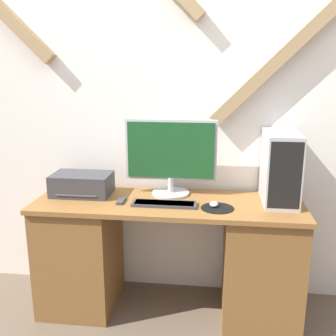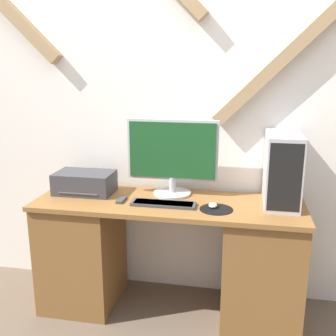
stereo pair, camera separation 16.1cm
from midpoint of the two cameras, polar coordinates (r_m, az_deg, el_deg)
The scene contains 10 objects.
ground_plane at distance 2.64m, azimuth -2.69°, elevation -23.06°, with size 12.00×12.00×0.00m, color brown.
wall_back at distance 2.70m, azimuth -0.70°, elevation 9.29°, with size 6.40×0.13×2.70m.
desk at distance 2.66m, azimuth -1.77°, elevation -12.53°, with size 1.71×0.55×0.78m.
monitor at distance 2.57m, azimuth -1.39°, elevation 1.95°, with size 0.60×0.25×0.50m.
keyboard at distance 2.43m, azimuth -2.45°, elevation -5.23°, with size 0.40×0.12×0.02m.
mousepad at distance 2.39m, azimuth 5.26°, elevation -5.84°, with size 0.20×0.20×0.00m.
mouse at distance 2.41m, azimuth 4.76°, elevation -5.27°, with size 0.05×0.07×0.03m.
computer_tower at distance 2.52m, azimuth 14.23°, elevation 0.05°, with size 0.21×0.40×0.44m.
printer at distance 2.69m, azimuth -14.07°, elevation -2.33°, with size 0.39×0.25×0.14m.
remote_control at distance 2.52m, azimuth -8.65°, elevation -4.77°, with size 0.04×0.12×0.02m.
Camera 1 is at (0.29, -2.07, 1.61)m, focal length 42.00 mm.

